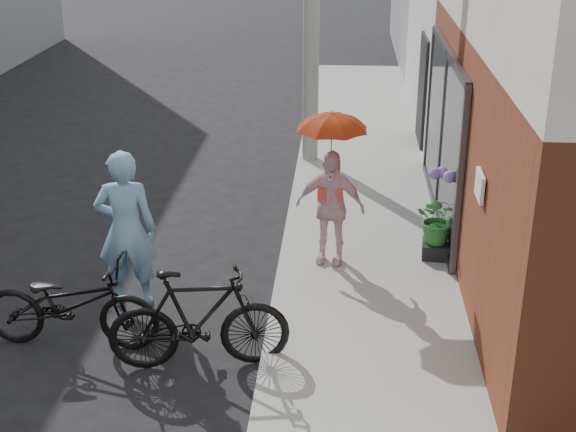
# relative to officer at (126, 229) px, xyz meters

# --- Properties ---
(ground) EXTENTS (80.00, 80.00, 0.00)m
(ground) POSITION_rel_officer_xyz_m (0.85, -0.65, -0.99)
(ground) COLOR black
(ground) RESTS_ON ground
(sidewalk) EXTENTS (2.20, 24.00, 0.12)m
(sidewalk) POSITION_rel_officer_xyz_m (2.95, 1.35, -0.93)
(sidewalk) COLOR #999893
(sidewalk) RESTS_ON ground
(curb) EXTENTS (0.12, 24.00, 0.12)m
(curb) POSITION_rel_officer_xyz_m (1.79, 1.35, -0.93)
(curb) COLOR #9E9E99
(curb) RESTS_ON ground
(officer) EXTENTS (0.77, 0.55, 1.98)m
(officer) POSITION_rel_officer_xyz_m (0.00, 0.00, 0.00)
(officer) COLOR #73A6CC
(officer) RESTS_ON ground
(bike_left) EXTENTS (2.00, 0.75, 1.04)m
(bike_left) POSITION_rel_officer_xyz_m (-0.40, -1.00, -0.47)
(bike_left) COLOR black
(bike_left) RESTS_ON ground
(bike_right) EXTENTS (1.97, 0.83, 1.15)m
(bike_right) POSITION_rel_officer_xyz_m (1.09, -1.32, -0.41)
(bike_right) COLOR black
(bike_right) RESTS_ON ground
(kimono_woman) EXTENTS (0.96, 0.54, 1.54)m
(kimono_woman) POSITION_rel_officer_xyz_m (2.40, 1.12, -0.10)
(kimono_woman) COLOR beige
(kimono_woman) RESTS_ON sidewalk
(parasol) EXTENTS (0.88, 0.88, 0.78)m
(parasol) POSITION_rel_officer_xyz_m (2.40, 1.12, 1.06)
(parasol) COLOR #C34417
(parasol) RESTS_ON kimono_woman
(planter) EXTENTS (0.43, 0.43, 0.21)m
(planter) POSITION_rel_officer_xyz_m (3.85, 1.35, -0.76)
(planter) COLOR black
(planter) RESTS_ON sidewalk
(potted_plant) EXTENTS (0.62, 0.54, 0.69)m
(potted_plant) POSITION_rel_officer_xyz_m (3.85, 1.35, -0.32)
(potted_plant) COLOR #2C6E31
(potted_plant) RESTS_ON planter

